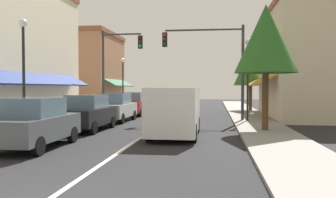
{
  "coord_description": "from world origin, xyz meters",
  "views": [
    {
      "loc": [
        3.12,
        -5.34,
        2.13
      ],
      "look_at": [
        0.47,
        14.13,
        1.48
      ],
      "focal_mm": 37.18,
      "sensor_mm": 36.0,
      "label": 1
    }
  ],
  "objects_px": {
    "parked_car_far_left": "(133,104)",
    "tree_right_far": "(251,67)",
    "street_lamp_right_mid": "(248,66)",
    "parked_car_third_left": "(116,107)",
    "traffic_signal_mast_arm": "(215,56)",
    "street_lamp_left_near": "(23,58)",
    "street_lamp_left_far": "(123,76)",
    "parked_car_second_left": "(88,113)",
    "parked_car_nearest_left": "(35,123)",
    "tree_right_near": "(266,39)",
    "van_in_lane": "(175,110)",
    "traffic_signal_left_corner": "(115,61)"
  },
  "relations": [
    {
      "from": "street_lamp_left_near",
      "to": "street_lamp_right_mid",
      "type": "height_order",
      "value": "street_lamp_right_mid"
    },
    {
      "from": "traffic_signal_mast_arm",
      "to": "traffic_signal_left_corner",
      "type": "distance_m",
      "value": 7.26
    },
    {
      "from": "street_lamp_left_near",
      "to": "street_lamp_left_far",
      "type": "xyz_separation_m",
      "value": [
        0.06,
        16.04,
        -0.2
      ]
    },
    {
      "from": "parked_car_far_left",
      "to": "tree_right_far",
      "type": "height_order",
      "value": "tree_right_far"
    },
    {
      "from": "parked_car_nearest_left",
      "to": "street_lamp_left_far",
      "type": "distance_m",
      "value": 18.96
    },
    {
      "from": "parked_car_nearest_left",
      "to": "van_in_lane",
      "type": "distance_m",
      "value": 5.82
    },
    {
      "from": "traffic_signal_left_corner",
      "to": "street_lamp_left_near",
      "type": "height_order",
      "value": "traffic_signal_left_corner"
    },
    {
      "from": "parked_car_third_left",
      "to": "parked_car_far_left",
      "type": "distance_m",
      "value": 4.9
    },
    {
      "from": "parked_car_third_left",
      "to": "tree_right_far",
      "type": "relative_size",
      "value": 0.73
    },
    {
      "from": "parked_car_third_left",
      "to": "parked_car_nearest_left",
      "type": "bearing_deg",
      "value": -89.32
    },
    {
      "from": "street_lamp_left_far",
      "to": "tree_right_near",
      "type": "relative_size",
      "value": 0.79
    },
    {
      "from": "traffic_signal_mast_arm",
      "to": "street_lamp_right_mid",
      "type": "height_order",
      "value": "traffic_signal_mast_arm"
    },
    {
      "from": "tree_right_far",
      "to": "traffic_signal_mast_arm",
      "type": "bearing_deg",
      "value": -107.92
    },
    {
      "from": "parked_car_second_left",
      "to": "street_lamp_left_far",
      "type": "xyz_separation_m",
      "value": [
        -1.93,
        13.73,
        2.31
      ]
    },
    {
      "from": "street_lamp_left_far",
      "to": "street_lamp_right_mid",
      "type": "bearing_deg",
      "value": -40.11
    },
    {
      "from": "traffic_signal_left_corner",
      "to": "street_lamp_right_mid",
      "type": "relative_size",
      "value": 1.2
    },
    {
      "from": "van_in_lane",
      "to": "street_lamp_right_mid",
      "type": "height_order",
      "value": "street_lamp_right_mid"
    },
    {
      "from": "parked_car_second_left",
      "to": "street_lamp_left_near",
      "type": "distance_m",
      "value": 3.95
    },
    {
      "from": "parked_car_far_left",
      "to": "tree_right_far",
      "type": "xyz_separation_m",
      "value": [
        9.3,
        5.68,
        3.08
      ]
    },
    {
      "from": "traffic_signal_mast_arm",
      "to": "street_lamp_right_mid",
      "type": "distance_m",
      "value": 2.11
    },
    {
      "from": "parked_car_third_left",
      "to": "street_lamp_right_mid",
      "type": "distance_m",
      "value": 8.51
    },
    {
      "from": "traffic_signal_mast_arm",
      "to": "traffic_signal_left_corner",
      "type": "xyz_separation_m",
      "value": [
        -6.99,
        1.95,
        -0.07
      ]
    },
    {
      "from": "parked_car_far_left",
      "to": "traffic_signal_mast_arm",
      "type": "xyz_separation_m",
      "value": [
        6.17,
        -3.99,
        3.2
      ]
    },
    {
      "from": "parked_car_nearest_left",
      "to": "street_lamp_left_far",
      "type": "xyz_separation_m",
      "value": [
        -1.91,
        18.72,
        2.31
      ]
    },
    {
      "from": "parked_car_far_left",
      "to": "tree_right_near",
      "type": "distance_m",
      "value": 12.95
    },
    {
      "from": "traffic_signal_mast_arm",
      "to": "tree_right_far",
      "type": "distance_m",
      "value": 10.17
    },
    {
      "from": "parked_car_second_left",
      "to": "tree_right_far",
      "type": "bearing_deg",
      "value": 59.74
    },
    {
      "from": "traffic_signal_mast_arm",
      "to": "street_lamp_left_far",
      "type": "relative_size",
      "value": 1.27
    },
    {
      "from": "parked_car_nearest_left",
      "to": "van_in_lane",
      "type": "xyz_separation_m",
      "value": [
        4.51,
        3.67,
        0.27
      ]
    },
    {
      "from": "parked_car_third_left",
      "to": "street_lamp_left_near",
      "type": "xyz_separation_m",
      "value": [
        -2.05,
        -6.95,
        2.52
      ]
    },
    {
      "from": "parked_car_third_left",
      "to": "street_lamp_left_near",
      "type": "distance_m",
      "value": 7.68
    },
    {
      "from": "street_lamp_right_mid",
      "to": "tree_right_far",
      "type": "xyz_separation_m",
      "value": [
        1.16,
        10.01,
        0.55
      ]
    },
    {
      "from": "street_lamp_left_far",
      "to": "parked_car_nearest_left",
      "type": "bearing_deg",
      "value": -84.16
    },
    {
      "from": "parked_car_far_left",
      "to": "parked_car_third_left",
      "type": "bearing_deg",
      "value": -90.14
    },
    {
      "from": "parked_car_nearest_left",
      "to": "traffic_signal_mast_arm",
      "type": "height_order",
      "value": "traffic_signal_mast_arm"
    },
    {
      "from": "parked_car_nearest_left",
      "to": "tree_right_near",
      "type": "distance_m",
      "value": 10.75
    },
    {
      "from": "parked_car_nearest_left",
      "to": "parked_car_far_left",
      "type": "xyz_separation_m",
      "value": [
        0.04,
        14.54,
        0.0
      ]
    },
    {
      "from": "parked_car_second_left",
      "to": "van_in_lane",
      "type": "xyz_separation_m",
      "value": [
        4.49,
        -1.33,
        0.27
      ]
    },
    {
      "from": "parked_car_second_left",
      "to": "tree_right_far",
      "type": "relative_size",
      "value": 0.73
    },
    {
      "from": "tree_right_near",
      "to": "street_lamp_right_mid",
      "type": "bearing_deg",
      "value": 94.6
    },
    {
      "from": "parked_car_second_left",
      "to": "parked_car_third_left",
      "type": "height_order",
      "value": "same"
    },
    {
      "from": "street_lamp_left_far",
      "to": "tree_right_far",
      "type": "bearing_deg",
      "value": 7.58
    },
    {
      "from": "parked_car_nearest_left",
      "to": "street_lamp_right_mid",
      "type": "distance_m",
      "value": 13.33
    },
    {
      "from": "traffic_signal_mast_arm",
      "to": "parked_car_far_left",
      "type": "bearing_deg",
      "value": 147.11
    },
    {
      "from": "parked_car_third_left",
      "to": "van_in_lane",
      "type": "bearing_deg",
      "value": -52.3
    },
    {
      "from": "street_lamp_left_near",
      "to": "street_lamp_left_far",
      "type": "relative_size",
      "value": 1.07
    },
    {
      "from": "tree_right_far",
      "to": "van_in_lane",
      "type": "bearing_deg",
      "value": -106.27
    },
    {
      "from": "parked_car_far_left",
      "to": "traffic_signal_left_corner",
      "type": "distance_m",
      "value": 3.82
    },
    {
      "from": "van_in_lane",
      "to": "tree_right_near",
      "type": "bearing_deg",
      "value": 23.16
    },
    {
      "from": "parked_car_nearest_left",
      "to": "van_in_lane",
      "type": "height_order",
      "value": "van_in_lane"
    }
  ]
}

